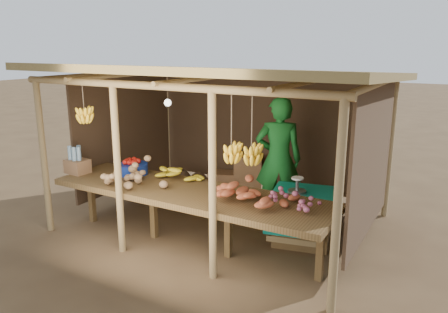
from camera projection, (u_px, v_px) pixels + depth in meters
The scene contains 13 objects.
ground at pixel (224, 222), 6.73m from camera, with size 60.00×60.00×0.00m, color brown.
stall_structure at pixel (222, 99), 6.22m from camera, with size 4.70×3.50×2.43m.
counter at pixel (189, 195), 5.75m from camera, with size 3.90×1.05×0.80m.
potato_heap at pixel (134, 172), 5.89m from camera, with size 1.02×0.61×0.37m, color #9D7951, non-canonical shape.
sweet_potato_heap at pixel (250, 189), 5.22m from camera, with size 1.03×0.62×0.36m, color #BB5530, non-canonical shape.
onion_heap at pixel (291, 193), 5.10m from camera, with size 0.69×0.41×0.35m, color #AF556F, non-canonical shape.
banana_pile at pixel (177, 166), 6.22m from camera, with size 0.63×0.38×0.35m, color yellow, non-canonical shape.
tomato_basin at pixel (133, 168), 6.45m from camera, with size 0.44×0.44×0.23m.
bottle_box at pixel (77, 163), 6.49m from camera, with size 0.34×0.28×0.41m.
vendor at pixel (278, 159), 6.64m from camera, with size 0.70×0.46×1.93m, color #186E27.
tarp_crate at pixel (302, 215), 5.96m from camera, with size 0.94×0.85×0.97m.
carton_stack at pixel (239, 178), 7.84m from camera, with size 1.12×0.55×0.77m.
burlap_sacks at pixel (190, 183), 7.89m from camera, with size 0.77×0.41×0.55m.
Camera 1 is at (3.09, -5.47, 2.64)m, focal length 35.00 mm.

